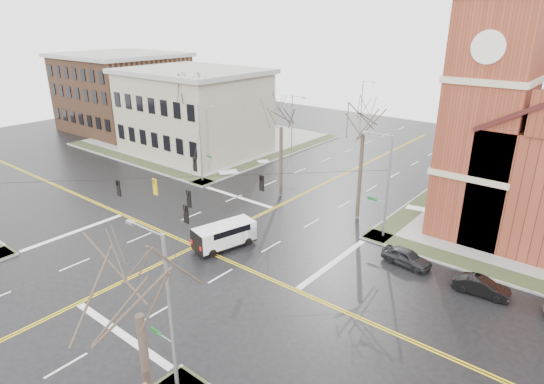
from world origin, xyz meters
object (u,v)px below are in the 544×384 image
Objects in this scene: signal_pole_ne at (386,184)px; signal_pole_se at (168,313)px; signal_pole_nw at (201,141)px; tree_nw_near at (281,123)px; cargo_van at (227,233)px; parked_car_b at (481,286)px; tree_se at (138,304)px; parked_car_a at (407,257)px; streetlight_north_b at (362,102)px; tree_nw_far at (193,96)px; tree_ne at (364,129)px; streetlight_north_a at (293,122)px.

signal_pole_ne is 1.00× the size of signal_pole_se.
signal_pole_nw is 10.39m from tree_nw_near.
cargo_van is at bearing -72.91° from tree_nw_near.
tree_se is (-7.23, -22.08, 7.33)m from parked_car_b.
parked_car_a is 0.35× the size of tree_nw_near.
signal_pole_ne reaches higher than streetlight_north_b.
tree_nw_near is (-22.38, 6.09, 7.37)m from parked_car_b.
parked_car_b is 37.23m from tree_nw_far.
tree_nw_far reaches higher than signal_pole_ne.
streetlight_north_b is 39.06m from tree_ne.
parked_car_a is at bearing 41.47° from cargo_van.
signal_pole_ne is 5.71m from tree_ne.
signal_pole_ne is at bearing 61.18° from cargo_van.
tree_ne is (19.01, 2.28, 3.77)m from signal_pole_nw.
parked_car_b is 0.29× the size of tree_nw_far.
tree_nw_near is at bearing -75.26° from streetlight_north_b.
streetlight_north_a is 37.57m from parked_car_b.
streetlight_north_a is at bearing 51.12° from parked_car_b.
tree_nw_near is at bearing 13.39° from signal_pole_nw.
parked_car_b is at bearing 32.41° from cargo_van.
tree_nw_near is (-16.68, 5.52, 7.33)m from parked_car_a.
streetlight_north_a is 17.17m from tree_nw_near.
streetlight_north_b is at bearing 110.27° from signal_pole_se.
cargo_van is 0.43× the size of tree_nw_far.
signal_pole_nw is at bearing -32.91° from tree_nw_far.
tree_ne is 28.75m from tree_se.
signal_pole_se is 25.81m from tree_ne.
signal_pole_se is at bearing -60.91° from streetlight_north_a.
signal_pole_nw is 19.51m from tree_ne.
cargo_van is at bearing -74.64° from streetlight_north_b.
tree_nw_near reaches higher than parked_car_a.
tree_ne is at bearing 79.60° from cargo_van.
tree_se is at bearing 155.88° from parked_car_b.
cargo_van is (-9.26, -9.78, -3.77)m from signal_pole_ne.
tree_se reaches higher than signal_pole_se.
streetlight_north_b is at bearing 118.19° from tree_ne.
streetlight_north_b reaches higher than cargo_van.
tree_ne is (22.62, -0.06, -0.66)m from tree_nw_far.
tree_ne reaches higher than signal_pole_se.
tree_ne is 1.10× the size of tree_se.
parked_car_b is at bearing -24.96° from tree_ne.
parked_car_a is at bearing -57.12° from streetlight_north_b.
tree_nw_far reaches higher than cargo_van.
tree_se is at bearing -85.19° from signal_pole_ne.
signal_pole_ne is 2.33× the size of parked_car_a.
signal_pole_ne reaches higher than parked_car_b.
tree_se is (2.18, -25.87, 2.99)m from signal_pole_ne.
cargo_van is 0.46× the size of tree_ne.
signal_pole_nw is 32.56m from parked_car_b.
signal_pole_nw reaches higher than cargo_van.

